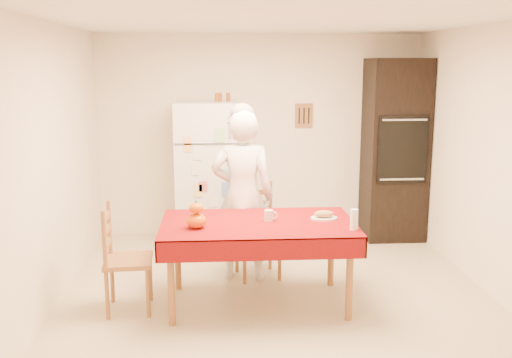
{
  "coord_description": "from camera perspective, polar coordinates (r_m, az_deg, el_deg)",
  "views": [
    {
      "loc": [
        -0.52,
        -4.84,
        2.12
      ],
      "look_at": [
        -0.19,
        0.2,
        1.11
      ],
      "focal_mm": 40.0,
      "sensor_mm": 36.0,
      "label": 1
    }
  ],
  "objects": [
    {
      "name": "pumpkin_upper",
      "position": [
        4.83,
        -6.01,
        -2.91
      ],
      "size": [
        0.12,
        0.12,
        0.09
      ],
      "primitive_type": "ellipsoid",
      "color": "#E55D05",
      "rests_on": "pumpkin_lower"
    },
    {
      "name": "spice_jar_mid",
      "position": [
        6.78,
        -3.63,
        8.18
      ],
      "size": [
        0.05,
        0.05,
        0.1
      ],
      "primitive_type": "cylinder",
      "color": "brown",
      "rests_on": "refrigerator"
    },
    {
      "name": "refrigerator",
      "position": [
        6.84,
        -4.83,
        0.59
      ],
      "size": [
        0.75,
        0.74,
        1.7
      ],
      "color": "white",
      "rests_on": "floor"
    },
    {
      "name": "oven_cabinet",
      "position": [
        7.18,
        13.69,
        2.84
      ],
      "size": [
        0.7,
        0.62,
        2.2
      ],
      "color": "black",
      "rests_on": "floor"
    },
    {
      "name": "room_shell",
      "position": [
        4.9,
        2.33,
        5.48
      ],
      "size": [
        4.02,
        4.52,
        2.51
      ],
      "color": "white",
      "rests_on": "ground"
    },
    {
      "name": "coffee_mug",
      "position": [
        5.05,
        1.27,
        -3.68
      ],
      "size": [
        0.08,
        0.08,
        0.1
      ],
      "primitive_type": "cylinder",
      "color": "silver",
      "rests_on": "dining_table"
    },
    {
      "name": "pumpkin_lower",
      "position": [
        4.86,
        -5.99,
        -4.17
      ],
      "size": [
        0.17,
        0.17,
        0.13
      ],
      "primitive_type": "ellipsoid",
      "color": "#DD3805",
      "rests_on": "dining_table"
    },
    {
      "name": "dining_table",
      "position": [
        5.05,
        0.2,
        -5.1
      ],
      "size": [
        1.7,
        1.0,
        0.76
      ],
      "color": "brown",
      "rests_on": "floor"
    },
    {
      "name": "chair_far",
      "position": [
        5.81,
        0.03,
        -4.77
      ],
      "size": [
        0.49,
        0.47,
        0.95
      ],
      "rotation": [
        0.0,
        0.0,
        0.19
      ],
      "color": "brown",
      "rests_on": "floor"
    },
    {
      "name": "floor",
      "position": [
        5.31,
        2.19,
        -12.2
      ],
      "size": [
        4.5,
        4.5,
        0.0
      ],
      "primitive_type": "plane",
      "color": "#C9BB91",
      "rests_on": "ground"
    },
    {
      "name": "wine_glass",
      "position": [
        4.85,
        9.78,
        -4.01
      ],
      "size": [
        0.07,
        0.07,
        0.18
      ],
      "primitive_type": "cylinder",
      "color": "white",
      "rests_on": "dining_table"
    },
    {
      "name": "bread_loaf",
      "position": [
        5.15,
        6.81,
        -3.48
      ],
      "size": [
        0.18,
        0.1,
        0.06
      ],
      "primitive_type": "ellipsoid",
      "color": "#A58751",
      "rests_on": "bread_plate"
    },
    {
      "name": "chair_left",
      "position": [
        5.11,
        -13.39,
        -7.39
      ],
      "size": [
        0.42,
        0.44,
        0.95
      ],
      "rotation": [
        0.0,
        0.0,
        1.63
      ],
      "color": "brown",
      "rests_on": "floor"
    },
    {
      "name": "spice_jar_left",
      "position": [
        6.78,
        -3.95,
        8.17
      ],
      "size": [
        0.05,
        0.05,
        0.1
      ],
      "primitive_type": "cylinder",
      "color": "brown",
      "rests_on": "refrigerator"
    },
    {
      "name": "bread_plate",
      "position": [
        5.16,
        6.8,
        -3.92
      ],
      "size": [
        0.24,
        0.24,
        0.02
      ],
      "primitive_type": "cylinder",
      "color": "white",
      "rests_on": "dining_table"
    },
    {
      "name": "spice_jar_right",
      "position": [
        6.78,
        -2.8,
        8.19
      ],
      "size": [
        0.05,
        0.05,
        0.1
      ],
      "primitive_type": "cylinder",
      "color": "brown",
      "rests_on": "refrigerator"
    },
    {
      "name": "seated_woman",
      "position": [
        5.62,
        -1.35,
        -1.7
      ],
      "size": [
        0.67,
        0.49,
        1.71
      ],
      "primitive_type": "imported",
      "rotation": [
        0.0,
        0.0,
        3.0
      ],
      "color": "silver",
      "rests_on": "floor"
    }
  ]
}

